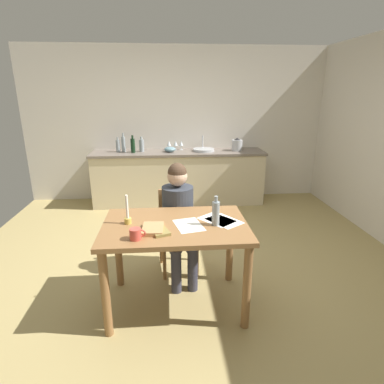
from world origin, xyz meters
name	(u,v)px	position (x,y,z in m)	size (l,w,h in m)	color
ground_plane	(188,272)	(0.00, 0.00, -0.02)	(5.20, 5.20, 0.04)	tan
wall_back	(177,125)	(0.00, 2.60, 1.30)	(5.20, 0.12, 2.60)	silver
kitchen_counter	(179,177)	(0.00, 2.24, 0.45)	(2.90, 0.64, 0.90)	beige
dining_table	(175,237)	(-0.14, -0.55, 0.67)	(1.23, 0.82, 0.79)	olive
chair_at_table	(177,226)	(-0.10, 0.09, 0.49)	(0.44, 0.44, 0.87)	olive
person_seated	(179,214)	(-0.09, -0.05, 0.68)	(0.37, 0.61, 1.19)	#333842
coffee_mug	(136,234)	(-0.44, -0.82, 0.84)	(0.12, 0.09, 0.09)	#D84C3F
candlestick	(128,216)	(-0.54, -0.51, 0.86)	(0.06, 0.06, 0.26)	gold
book_magazine	(159,230)	(-0.27, -0.69, 0.81)	(0.12, 0.23, 0.02)	olive
book_cookery	(153,229)	(-0.32, -0.68, 0.81)	(0.17, 0.23, 0.03)	tan
paper_letter	(217,220)	(0.23, -0.49, 0.80)	(0.21, 0.30, 0.00)	white
paper_bill	(189,225)	(-0.03, -0.59, 0.80)	(0.21, 0.30, 0.00)	white
paper_envelope	(224,221)	(0.29, -0.52, 0.80)	(0.21, 0.30, 0.00)	white
wine_bottle_on_table	(216,213)	(0.20, -0.60, 0.90)	(0.06, 0.06, 0.26)	#8C999E
sink_unit	(204,150)	(0.43, 2.24, 0.92)	(0.36, 0.36, 0.24)	#B2B7BC
bottle_oil	(118,146)	(-1.00, 2.27, 1.00)	(0.07, 0.07, 0.24)	#8C999E
bottle_vinegar	(123,144)	(-0.91, 2.27, 1.03)	(0.06, 0.06, 0.31)	#8C999E
bottle_wine_red	(133,145)	(-0.75, 2.19, 1.02)	(0.07, 0.07, 0.29)	black
bottle_sauce	(142,145)	(-0.61, 2.27, 1.01)	(0.08, 0.08, 0.25)	#8C999E
mixing_bowl	(170,149)	(-0.14, 2.21, 0.94)	(0.19, 0.19, 0.09)	#668C99
stovetop_kettle	(237,145)	(1.00, 2.24, 1.00)	(0.18, 0.18, 0.22)	#B7BABF
wine_glass_near_sink	(181,144)	(0.06, 2.39, 1.01)	(0.07, 0.07, 0.15)	silver
wine_glass_by_kettle	(176,144)	(-0.04, 2.39, 1.01)	(0.07, 0.07, 0.15)	silver
wine_glass_back_left	(169,144)	(-0.15, 2.39, 1.01)	(0.07, 0.07, 0.15)	silver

